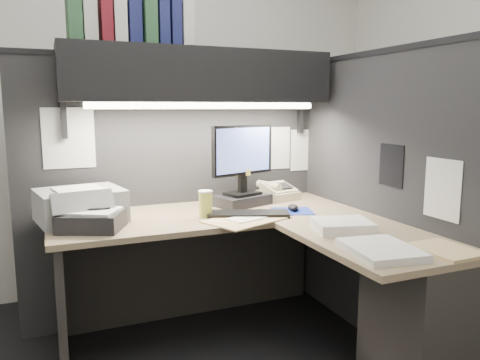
{
  "coord_description": "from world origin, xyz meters",
  "views": [
    {
      "loc": [
        -0.72,
        -1.89,
        1.32
      ],
      "look_at": [
        0.28,
        0.51,
        0.92
      ],
      "focal_mm": 35.0,
      "sensor_mm": 36.0,
      "label": 1
    }
  ],
  "objects_px": {
    "overhead_shelf": "(199,76)",
    "coffee_cup": "(206,205)",
    "telephone": "(278,192)",
    "desk": "(307,288)",
    "keyboard": "(248,214)",
    "printer": "(80,205)",
    "notebook_stack": "(92,221)",
    "monitor": "(243,174)"
  },
  "relations": [
    {
      "from": "keyboard",
      "to": "telephone",
      "type": "height_order",
      "value": "telephone"
    },
    {
      "from": "keyboard",
      "to": "desk",
      "type": "bearing_deg",
      "value": -50.28
    },
    {
      "from": "monitor",
      "to": "notebook_stack",
      "type": "relative_size",
      "value": 1.69
    },
    {
      "from": "overhead_shelf",
      "to": "coffee_cup",
      "type": "height_order",
      "value": "overhead_shelf"
    },
    {
      "from": "coffee_cup",
      "to": "notebook_stack",
      "type": "height_order",
      "value": "coffee_cup"
    },
    {
      "from": "desk",
      "to": "printer",
      "type": "xyz_separation_m",
      "value": [
        -1.0,
        0.65,
        0.37
      ]
    },
    {
      "from": "telephone",
      "to": "monitor",
      "type": "bearing_deg",
      "value": -175.11
    },
    {
      "from": "overhead_shelf",
      "to": "telephone",
      "type": "bearing_deg",
      "value": 2.01
    },
    {
      "from": "overhead_shelf",
      "to": "keyboard",
      "type": "relative_size",
      "value": 3.49
    },
    {
      "from": "printer",
      "to": "notebook_stack",
      "type": "xyz_separation_m",
      "value": [
        0.04,
        -0.21,
        -0.04
      ]
    },
    {
      "from": "desk",
      "to": "notebook_stack",
      "type": "distance_m",
      "value": 1.11
    },
    {
      "from": "overhead_shelf",
      "to": "printer",
      "type": "distance_m",
      "value": 0.98
    },
    {
      "from": "telephone",
      "to": "desk",
      "type": "bearing_deg",
      "value": -119.56
    },
    {
      "from": "notebook_stack",
      "to": "coffee_cup",
      "type": "bearing_deg",
      "value": 3.54
    },
    {
      "from": "telephone",
      "to": "coffee_cup",
      "type": "xyz_separation_m",
      "value": [
        -0.59,
        -0.3,
        0.03
      ]
    },
    {
      "from": "monitor",
      "to": "keyboard",
      "type": "height_order",
      "value": "monitor"
    },
    {
      "from": "desk",
      "to": "coffee_cup",
      "type": "height_order",
      "value": "coffee_cup"
    },
    {
      "from": "telephone",
      "to": "coffee_cup",
      "type": "relative_size",
      "value": 1.61
    },
    {
      "from": "desk",
      "to": "keyboard",
      "type": "relative_size",
      "value": 3.83
    },
    {
      "from": "coffee_cup",
      "to": "telephone",
      "type": "bearing_deg",
      "value": 26.64
    },
    {
      "from": "desk",
      "to": "overhead_shelf",
      "type": "xyz_separation_m",
      "value": [
        -0.3,
        0.75,
        1.06
      ]
    },
    {
      "from": "desk",
      "to": "printer",
      "type": "relative_size",
      "value": 4.08
    },
    {
      "from": "telephone",
      "to": "printer",
      "type": "relative_size",
      "value": 0.52
    },
    {
      "from": "overhead_shelf",
      "to": "coffee_cup",
      "type": "distance_m",
      "value": 0.76
    },
    {
      "from": "desk",
      "to": "keyboard",
      "type": "height_order",
      "value": "keyboard"
    },
    {
      "from": "printer",
      "to": "notebook_stack",
      "type": "height_order",
      "value": "printer"
    },
    {
      "from": "overhead_shelf",
      "to": "keyboard",
      "type": "xyz_separation_m",
      "value": [
        0.16,
        -0.34,
        -0.76
      ]
    },
    {
      "from": "printer",
      "to": "keyboard",
      "type": "bearing_deg",
      "value": -26.06
    },
    {
      "from": "monitor",
      "to": "telephone",
      "type": "distance_m",
      "value": 0.34
    },
    {
      "from": "desk",
      "to": "monitor",
      "type": "distance_m",
      "value": 0.83
    },
    {
      "from": "desk",
      "to": "notebook_stack",
      "type": "xyz_separation_m",
      "value": [
        -0.96,
        0.44,
        0.33
      ]
    },
    {
      "from": "telephone",
      "to": "notebook_stack",
      "type": "height_order",
      "value": "same"
    },
    {
      "from": "overhead_shelf",
      "to": "printer",
      "type": "bearing_deg",
      "value": -171.4
    },
    {
      "from": "monitor",
      "to": "keyboard",
      "type": "xyz_separation_m",
      "value": [
        -0.08,
        -0.27,
        -0.18
      ]
    },
    {
      "from": "coffee_cup",
      "to": "monitor",
      "type": "bearing_deg",
      "value": 33.92
    },
    {
      "from": "keyboard",
      "to": "printer",
      "type": "bearing_deg",
      "value": -174.88
    },
    {
      "from": "overhead_shelf",
      "to": "telephone",
      "type": "distance_m",
      "value": 0.9
    },
    {
      "from": "overhead_shelf",
      "to": "coffee_cup",
      "type": "xyz_separation_m",
      "value": [
        -0.06,
        -0.28,
        -0.7
      ]
    },
    {
      "from": "desk",
      "to": "coffee_cup",
      "type": "relative_size",
      "value": 12.52
    },
    {
      "from": "coffee_cup",
      "to": "printer",
      "type": "relative_size",
      "value": 0.33
    },
    {
      "from": "overhead_shelf",
      "to": "printer",
      "type": "relative_size",
      "value": 3.72
    },
    {
      "from": "keyboard",
      "to": "coffee_cup",
      "type": "xyz_separation_m",
      "value": [
        -0.22,
        0.06,
        0.06
      ]
    }
  ]
}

